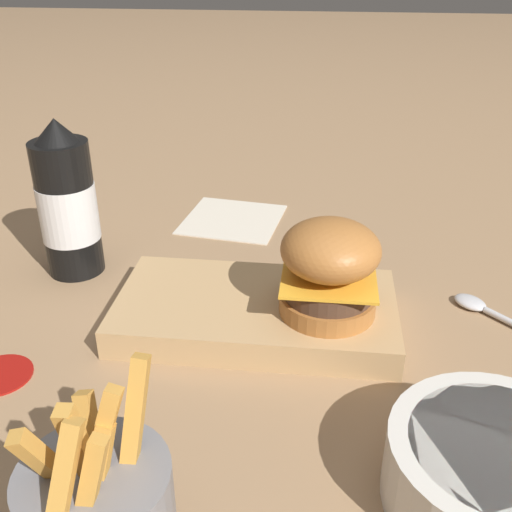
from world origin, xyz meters
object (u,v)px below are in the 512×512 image
object	(u,v)px
side_bowl	(496,472)
serving_board	(256,312)
ketchup_bottle	(67,205)
burger	(329,268)
spoon	(491,312)

from	to	relation	value
side_bowl	serving_board	bearing A→B (deg)	133.47
ketchup_bottle	burger	bearing A→B (deg)	-19.07
side_bowl	ketchup_bottle	bearing A→B (deg)	145.18
serving_board	burger	xyz separation A→B (m)	(0.07, -0.01, 0.06)
burger	side_bowl	xyz separation A→B (m)	(0.12, -0.19, -0.05)
ketchup_bottle	spoon	bearing A→B (deg)	-5.70
serving_board	spoon	size ratio (longest dim) A/B	2.50
burger	ketchup_bottle	xyz separation A→B (m)	(-0.30, 0.10, 0.01)
serving_board	ketchup_bottle	distance (m)	0.26
burger	spoon	distance (m)	0.20
side_bowl	spoon	world-z (taller)	side_bowl
serving_board	side_bowl	world-z (taller)	side_bowl
burger	ketchup_bottle	size ratio (longest dim) A/B	0.51
serving_board	burger	size ratio (longest dim) A/B	2.98
serving_board	burger	world-z (taller)	burger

